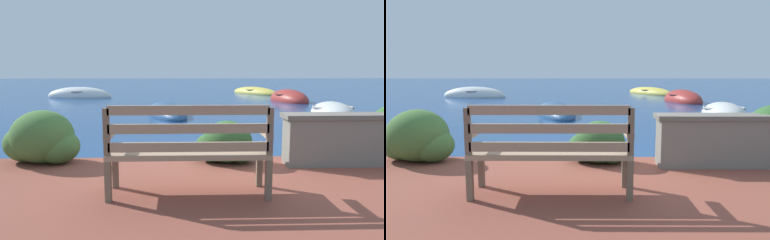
% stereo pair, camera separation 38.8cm
% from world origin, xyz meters
% --- Properties ---
extents(ground_plane, '(80.00, 80.00, 0.00)m').
position_xyz_m(ground_plane, '(0.00, 0.00, 0.00)').
color(ground_plane, navy).
extents(park_bench, '(1.61, 0.48, 0.93)m').
position_xyz_m(park_bench, '(-0.55, -1.59, 0.71)').
color(park_bench, brown).
rests_on(park_bench, patio_terrace).
extents(stone_wall, '(1.64, 0.39, 0.67)m').
position_xyz_m(stone_wall, '(1.52, -0.47, 0.56)').
color(stone_wall, slate).
rests_on(stone_wall, patio_terrace).
extents(hedge_clump_far_left, '(1.04, 0.75, 0.71)m').
position_xyz_m(hedge_clump_far_left, '(-2.48, -0.23, 0.53)').
color(hedge_clump_far_left, '#426B33').
rests_on(hedge_clump_far_left, patio_terrace).
extents(hedge_clump_left, '(0.83, 0.60, 0.56)m').
position_xyz_m(hedge_clump_left, '(-0.01, -0.31, 0.46)').
color(hedge_clump_left, '#2D5628').
rests_on(hedge_clump_left, patio_terrace).
extents(rowboat_nearest, '(1.44, 2.32, 0.76)m').
position_xyz_m(rowboat_nearest, '(4.01, 5.87, 0.07)').
color(rowboat_nearest, silver).
rests_on(rowboat_nearest, ground_plane).
extents(rowboat_mid, '(1.77, 3.33, 0.67)m').
position_xyz_m(rowboat_mid, '(-1.03, 6.33, 0.06)').
color(rowboat_mid, '#2D517A').
rests_on(rowboat_mid, ground_plane).
extents(rowboat_far, '(1.68, 2.77, 0.89)m').
position_xyz_m(rowboat_far, '(4.08, 10.61, 0.08)').
color(rowboat_far, '#9E2D28').
rests_on(rowboat_far, ground_plane).
extents(rowboat_outer, '(3.14, 1.27, 0.89)m').
position_xyz_m(rowboat_outer, '(-5.36, 12.72, 0.07)').
color(rowboat_outer, silver).
rests_on(rowboat_outer, ground_plane).
extents(rowboat_distant, '(2.55, 3.31, 0.65)m').
position_xyz_m(rowboat_distant, '(3.51, 15.03, 0.05)').
color(rowboat_distant, '#DBC64C').
rests_on(rowboat_distant, ground_plane).
extents(mooring_buoy, '(0.54, 0.54, 0.50)m').
position_xyz_m(mooring_buoy, '(3.51, 3.62, 0.09)').
color(mooring_buoy, red).
rests_on(mooring_buoy, ground_plane).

